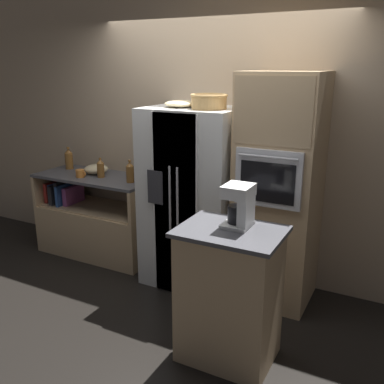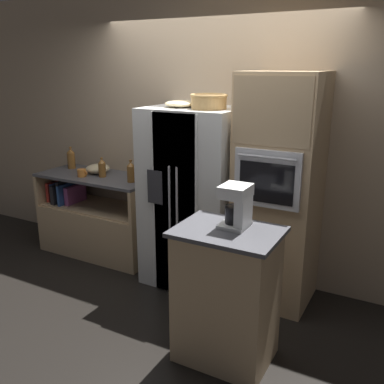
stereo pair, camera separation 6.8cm
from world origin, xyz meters
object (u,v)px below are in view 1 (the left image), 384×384
Objects in this scene: mug at (80,173)px; wicker_basket at (209,101)px; bottle_wide at (69,159)px; refrigerator at (193,198)px; fruit_bowl at (180,104)px; coffee_maker at (241,205)px; mixing_bowl at (96,169)px; bottle_tall at (130,172)px; wall_oven at (279,191)px; bottle_short at (101,168)px.

wicker_basket is at bearing -0.35° from mug.
wicker_basket reaches higher than bottle_wide.
refrigerator is 5.28× the size of wicker_basket.
coffee_maker is at bearing -41.65° from fruit_bowl.
coffee_maker reaches higher than mixing_bowl.
bottle_tall is at bearing 150.39° from coffee_maker.
coffee_maker is at bearing -46.97° from refrigerator.
mug is (0.38, -0.24, -0.08)m from bottle_wide.
coffee_maker is at bearing -25.64° from mixing_bowl.
wicker_basket is at bearing -169.01° from wall_oven.
mug is (-2.14, -0.11, -0.06)m from wall_oven.
coffee_maker is at bearing -89.98° from wall_oven.
mixing_bowl is (-1.47, 0.21, -0.81)m from wicker_basket.
wicker_basket is 1.26× the size of bottle_wide.
bottle_short is 2.15m from coffee_maker.
wall_oven is (0.81, 0.05, 0.16)m from refrigerator.
refrigerator is 5.75× the size of coffee_maker.
wall_oven is 0.98m from wicker_basket.
wicker_basket is 1.23× the size of mixing_bowl.
bottle_wide is at bearing 170.57° from bottle_tall.
fruit_bowl is at bearing -5.72° from bottle_tall.
bottle_wide is at bearing 177.13° from wall_oven.
coffee_maker is (2.52, -1.04, 0.13)m from bottle_wide.
bottle_tall is at bearing 7.24° from mug.
wall_oven is 2.10m from mixing_bowl.
bottle_wide is (-1.71, 0.17, 0.18)m from refrigerator.
mixing_bowl is (-1.18, 0.19, -0.77)m from fruit_bowl.
refrigerator is at bearing 133.03° from coffee_maker.
refrigerator reaches higher than bottle_tall.
wicker_basket is at bearing -7.41° from bottle_wide.
fruit_bowl is at bearing 138.35° from coffee_maker.
fruit_bowl is 1.45m from mug.
fruit_bowl is 1.12× the size of bottle_wide.
refrigerator is 1.14m from bottle_short.
wicker_basket is 1.70m from mixing_bowl.
bottle_tall is at bearing -13.05° from mixing_bowl.
coffee_maker is (2.14, -0.80, 0.21)m from mug.
wicker_basket reaches higher than refrigerator.
wicker_basket is 1.09× the size of coffee_maker.
refrigerator is 0.89m from fruit_bowl.
refrigerator is 1.30m from mixing_bowl.
wall_oven is at bearing 90.02° from coffee_maker.
bottle_short is 0.19m from mixing_bowl.
bottle_wide is 2.73m from coffee_maker.
bottle_short reaches higher than mug.
mixing_bowl is at bearing 166.95° from bottle_tall.
wall_oven is 2.15m from mug.
refrigerator is at bearing -176.76° from wall_oven.
mixing_bowl is at bearing 145.29° from bottle_short.
mug is 0.43× the size of coffee_maker.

